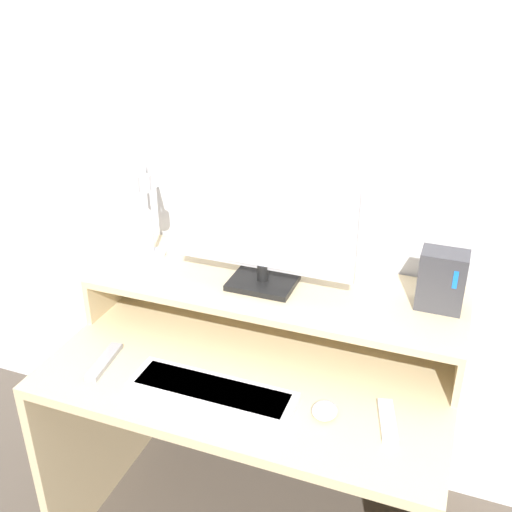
{
  "coord_description": "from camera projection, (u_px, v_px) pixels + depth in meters",
  "views": [
    {
      "loc": [
        0.51,
        -0.98,
        1.76
      ],
      "look_at": [
        -0.01,
        0.41,
        1.02
      ],
      "focal_mm": 42.0,
      "sensor_mm": 36.0,
      "label": 1
    }
  ],
  "objects": [
    {
      "name": "desk_lamp",
      "position": [
        149.0,
        217.0,
        1.91
      ],
      "size": [
        0.12,
        0.17,
        0.33
      ],
      "color": "silver",
      "rests_on": "monitor_shelf"
    },
    {
      "name": "remote_secondary",
      "position": [
        387.0,
        421.0,
        1.52
      ],
      "size": [
        0.08,
        0.16,
        0.02
      ],
      "color": "white",
      "rests_on": "desk"
    },
    {
      "name": "wall_back",
      "position": [
        302.0,
        141.0,
        1.87
      ],
      "size": [
        6.0,
        0.05,
        2.5
      ],
      "color": "silver",
      "rests_on": "ground_plane"
    },
    {
      "name": "monitor",
      "position": [
        263.0,
        232.0,
        1.77
      ],
      "size": [
        0.56,
        0.16,
        0.34
      ],
      "color": "black",
      "rests_on": "monitor_shelf"
    },
    {
      "name": "monitor_shelf",
      "position": [
        276.0,
        291.0,
        1.86
      ],
      "size": [
        1.15,
        0.4,
        0.16
      ],
      "color": "beige",
      "rests_on": "desk"
    },
    {
      "name": "keyboard",
      "position": [
        212.0,
        390.0,
        1.62
      ],
      "size": [
        0.46,
        0.13,
        0.02
      ],
      "color": "white",
      "rests_on": "desk"
    },
    {
      "name": "router_dock",
      "position": [
        442.0,
        280.0,
        1.69
      ],
      "size": [
        0.13,
        0.09,
        0.18
      ],
      "color": "#3D3D42",
      "rests_on": "monitor_shelf"
    },
    {
      "name": "remote_control",
      "position": [
        104.0,
        362.0,
        1.74
      ],
      "size": [
        0.06,
        0.18,
        0.02
      ],
      "color": "#99999E",
      "rests_on": "desk"
    },
    {
      "name": "mouse",
      "position": [
        325.0,
        410.0,
        1.54
      ],
      "size": [
        0.07,
        0.08,
        0.03
      ],
      "color": "silver",
      "rests_on": "desk"
    },
    {
      "name": "desk",
      "position": [
        256.0,
        411.0,
        1.86
      ],
      "size": [
        1.15,
        0.75,
        0.7
      ],
      "color": "beige",
      "rests_on": "ground_plane"
    }
  ]
}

